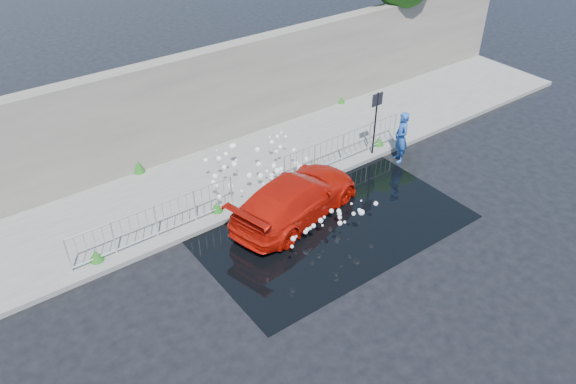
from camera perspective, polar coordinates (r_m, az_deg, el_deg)
name	(u,v)px	position (r m, az deg, el deg)	size (l,w,h in m)	color
ground	(339,248)	(16.15, 5.20, -5.66)	(90.00, 90.00, 0.00)	black
pavement	(244,170)	(19.34, -4.47, 2.29)	(30.00, 4.00, 0.15)	slate
curb	(278,197)	(17.95, -1.02, -0.46)	(30.00, 0.25, 0.16)	slate
retaining_wall	(208,99)	(20.15, -8.12, 9.38)	(30.00, 0.60, 3.50)	#665E56
puddle	(330,224)	(16.98, 4.29, -3.23)	(8.00, 5.00, 0.01)	black
sign_post	(376,114)	(19.53, 8.93, 7.87)	(0.45, 0.06, 2.50)	black
railing_left	(156,220)	(16.31, -13.31, -2.81)	(5.05, 0.05, 1.10)	silver
railing_right	(343,146)	(19.41, 5.60, 4.64)	(5.05, 0.05, 1.10)	silver
weeds	(241,173)	(18.66, -4.78, 1.89)	(12.17, 3.93, 0.44)	#165417
water_spray	(277,180)	(17.64, -1.14, 1.20)	(3.62, 5.60, 0.99)	white
red_car	(296,198)	(16.88, 0.78, -0.56)	(1.88, 4.63, 1.34)	#B71207
person	(401,137)	(19.88, 11.42, 5.48)	(0.67, 0.44, 1.85)	#204EA4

